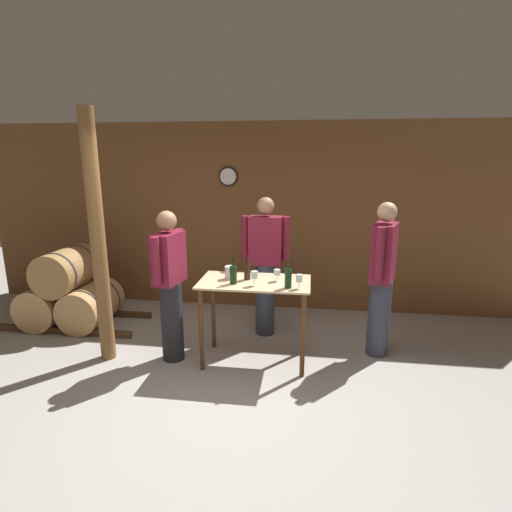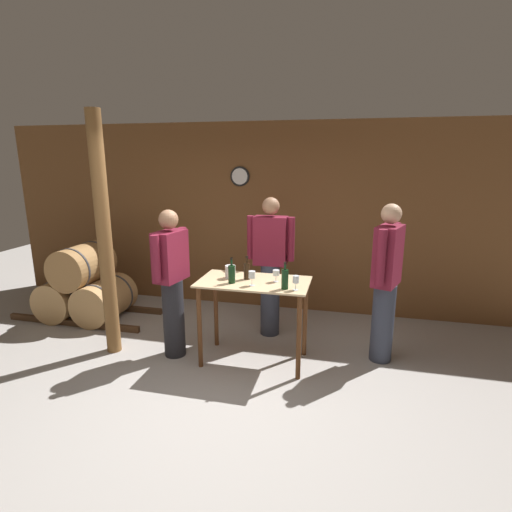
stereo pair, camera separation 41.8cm
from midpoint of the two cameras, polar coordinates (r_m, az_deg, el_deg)
The scene contains 15 objects.
ground_plane at distance 3.97m, azimuth -2.87°, elevation -19.90°, with size 14.00×14.00×0.00m, color #9E9993.
back_wall at distance 5.83m, azimuth 4.00°, elevation 5.41°, with size 8.40×0.08×2.70m.
barrel_rack at distance 6.01m, azimuth -21.44°, elevation -4.27°, with size 1.97×0.80×1.06m.
tasting_table at distance 4.31m, azimuth 2.48°, elevation -5.96°, with size 1.18×0.65×0.93m.
wooden_post at distance 4.61m, azimuth -18.47°, elevation 2.46°, with size 0.16×0.16×2.70m.
wine_bottle_far_left at distance 4.15m, azimuth -0.62°, elevation -2.57°, with size 0.07×0.07×0.27m.
wine_bottle_left at distance 4.28m, azimuth 1.49°, elevation -2.09°, with size 0.07×0.07×0.26m.
wine_bottle_center at distance 3.99m, azimuth 7.16°, elevation -3.26°, with size 0.07×0.07×0.28m.
wine_glass_near_left at distance 4.06m, azimuth 2.37°, elevation -2.78°, with size 0.07×0.07×0.15m.
wine_glass_near_center at distance 4.21m, azimuth 5.75°, elevation -2.50°, with size 0.07×0.07×0.13m.
wine_glass_near_right at distance 3.97m, azimuth 8.73°, elevation -3.44°, with size 0.06×0.06×0.15m.
ice_bucket at distance 4.33m, azimuth -0.93°, elevation -2.30°, with size 0.11×0.11×0.14m.
person_host at distance 4.45m, azimuth -9.34°, elevation -3.58°, with size 0.29×0.58×1.67m.
person_visitor_with_scarf at distance 4.94m, azimuth 4.49°, elevation -1.16°, with size 0.59×0.24×1.75m.
person_visitor_bearded at distance 4.56m, azimuth 20.62°, elevation -3.32°, with size 0.34×0.56×1.75m.
Camera 2 is at (1.16, -3.12, 2.21)m, focal length 28.00 mm.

